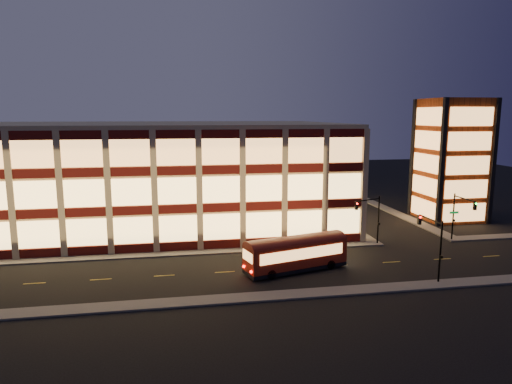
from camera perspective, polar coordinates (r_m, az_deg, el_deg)
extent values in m
plane|color=black|center=(52.21, -9.04, -7.93)|extent=(200.00, 200.00, 0.00)
cube|color=#514F4C|center=(53.19, -12.32, -7.62)|extent=(54.00, 2.00, 0.15)
cube|color=#514F4C|center=(72.53, 9.19, -2.88)|extent=(2.00, 30.00, 0.15)
cube|color=#514F4C|center=(66.85, 27.83, -4.97)|extent=(14.00, 2.00, 0.15)
cube|color=#514F4C|center=(76.81, 16.97, -2.48)|extent=(2.00, 30.00, 0.15)
cube|color=#514F4C|center=(39.97, -8.66, -13.42)|extent=(100.00, 2.00, 0.15)
cube|color=tan|center=(67.40, -12.03, 2.06)|extent=(50.00, 30.00, 14.00)
cube|color=tan|center=(66.86, -12.25, 8.23)|extent=(50.40, 30.40, 0.50)
cube|color=#470C0A|center=(53.87, -12.31, -6.76)|extent=(50.10, 0.25, 1.00)
cube|color=#EFBA64|center=(53.34, -12.39, -4.59)|extent=(49.00, 0.20, 3.00)
cube|color=#470C0A|center=(72.12, 8.54, -2.47)|extent=(0.25, 30.10, 1.00)
cube|color=#EFBA64|center=(71.71, 8.57, -0.83)|extent=(0.20, 29.00, 3.00)
cube|color=#470C0A|center=(52.81, -12.48, -2.17)|extent=(50.10, 0.25, 1.00)
cube|color=#EFBA64|center=(52.45, -12.56, 0.08)|extent=(49.00, 0.20, 3.00)
cube|color=#470C0A|center=(71.34, 8.63, 0.99)|extent=(0.25, 30.10, 1.00)
cube|color=#EFBA64|center=(71.05, 8.66, 2.66)|extent=(0.20, 29.00, 3.00)
cube|color=#470C0A|center=(52.11, -12.65, 2.57)|extent=(50.10, 0.25, 1.00)
cube|color=#EFBA64|center=(51.92, -12.74, 4.87)|extent=(49.00, 0.20, 3.00)
cube|color=#470C0A|center=(70.82, 8.72, 4.51)|extent=(0.25, 30.10, 1.00)
cube|color=#EFBA64|center=(70.65, 8.75, 6.21)|extent=(0.20, 29.00, 3.00)
cube|color=#8C3814|center=(74.22, 23.20, 3.72)|extent=(8.00, 8.00, 18.00)
cube|color=black|center=(68.71, 22.22, 3.37)|extent=(0.60, 0.60, 18.00)
cube|color=black|center=(73.28, 27.53, 3.35)|extent=(0.60, 0.60, 18.00)
cube|color=black|center=(75.57, 19.00, 4.07)|extent=(0.60, 0.60, 18.00)
cube|color=black|center=(79.74, 24.05, 4.03)|extent=(0.60, 0.60, 18.00)
cube|color=#FFAA59|center=(71.89, 24.59, -2.35)|extent=(6.60, 0.16, 2.60)
cube|color=#FFAA59|center=(73.09, 20.15, -1.88)|extent=(0.16, 6.60, 2.60)
cube|color=#FFAA59|center=(71.31, 24.78, 0.32)|extent=(6.60, 0.16, 2.60)
cube|color=#FFAA59|center=(72.52, 20.30, 0.76)|extent=(0.16, 6.60, 2.60)
cube|color=#FFAA59|center=(70.90, 24.97, 3.03)|extent=(6.60, 0.16, 2.60)
cube|color=#FFAA59|center=(72.11, 20.46, 3.43)|extent=(0.16, 6.60, 2.60)
cube|color=#FFAA59|center=(70.64, 25.17, 5.77)|extent=(6.60, 0.16, 2.60)
cube|color=#FFAA59|center=(71.85, 20.62, 6.12)|extent=(0.16, 6.60, 2.60)
cube|color=#FFAA59|center=(70.54, 25.37, 8.52)|extent=(6.60, 0.16, 2.60)
cube|color=#FFAA59|center=(71.76, 20.78, 8.83)|extent=(0.16, 6.60, 2.60)
cylinder|color=black|center=(57.44, 15.04, -3.42)|extent=(0.18, 0.18, 6.00)
cylinder|color=black|center=(55.51, 13.85, -0.97)|extent=(3.56, 1.63, 0.14)
cube|color=black|center=(54.25, 12.46, -1.70)|extent=(0.32, 0.32, 0.95)
sphere|color=#FF0C05|center=(54.03, 12.54, -1.42)|extent=(0.20, 0.20, 0.20)
cube|color=black|center=(57.35, 15.11, -3.85)|extent=(0.25, 0.18, 0.28)
cylinder|color=black|center=(62.29, 23.42, -2.88)|extent=(0.18, 0.18, 6.00)
cylinder|color=black|center=(60.17, 24.63, -0.77)|extent=(0.14, 4.00, 0.14)
cube|color=black|center=(58.66, 25.70, -1.59)|extent=(0.32, 0.32, 0.95)
sphere|color=#0CFF26|center=(58.46, 25.82, -1.33)|extent=(0.20, 0.20, 0.20)
cube|color=black|center=(62.21, 23.50, -3.28)|extent=(0.25, 0.18, 0.28)
cube|color=#0C7226|center=(62.05, 23.53, -2.37)|extent=(1.20, 0.06, 0.28)
cylinder|color=black|center=(46.16, 22.05, -7.00)|extent=(0.18, 0.18, 6.00)
cylinder|color=black|center=(47.14, 20.97, -3.20)|extent=(0.14, 4.00, 0.14)
cube|color=black|center=(48.93, 19.74, -3.28)|extent=(0.32, 0.32, 0.95)
sphere|color=#FF0C05|center=(48.71, 19.87, -2.98)|extent=(0.20, 0.20, 0.20)
cube|color=black|center=(46.11, 22.15, -7.54)|extent=(0.25, 0.18, 0.28)
cube|color=maroon|center=(46.68, 5.00, -7.64)|extent=(11.02, 5.45, 2.46)
cube|color=black|center=(47.13, 4.98, -9.32)|extent=(11.02, 5.45, 0.37)
cylinder|color=black|center=(44.55, 1.90, -10.28)|extent=(1.01, 0.57, 0.96)
cylinder|color=black|center=(46.53, 0.55, -9.39)|extent=(1.01, 0.57, 0.96)
cylinder|color=black|center=(47.93, 9.27, -8.95)|extent=(1.01, 0.57, 0.96)
cylinder|color=black|center=(49.78, 7.71, -8.20)|extent=(1.01, 0.57, 0.96)
cube|color=#FFAA59|center=(45.47, 5.89, -7.71)|extent=(9.08, 2.59, 1.07)
cube|color=#FFAA59|center=(47.72, 4.17, -6.84)|extent=(9.08, 2.59, 1.07)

